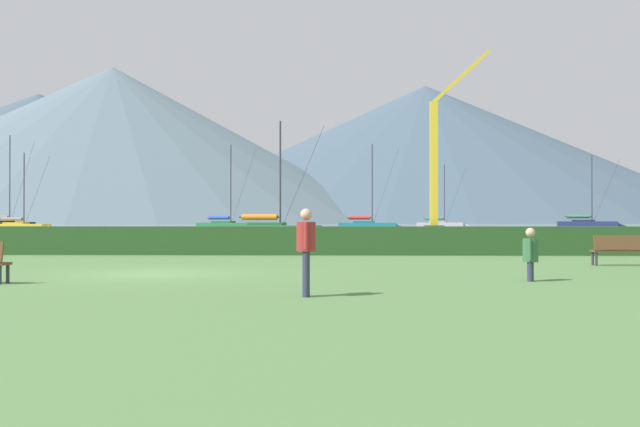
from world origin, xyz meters
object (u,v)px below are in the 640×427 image
at_px(sailboat_slip_1, 368,226).
at_px(sailboat_slip_11, 6,225).
at_px(park_bench_under_tree, 621,249).
at_px(person_standing_walker, 306,245).
at_px(sailboat_slip_0, 227,226).
at_px(sailboat_slip_5, 20,227).
at_px(sailboat_slip_10, 441,225).
at_px(person_seated_viewer, 530,252).
at_px(sailboat_slip_8, 274,231).
at_px(sailboat_slip_4, 588,225).
at_px(dock_crane, 436,173).

xyz_separation_m(sailboat_slip_1, sailboat_slip_11, (-46.57, 6.91, 0.05)).
bearing_deg(park_bench_under_tree, person_standing_walker, -134.56).
bearing_deg(sailboat_slip_0, park_bench_under_tree, -55.15).
xyz_separation_m(sailboat_slip_5, sailboat_slip_10, (47.94, 27.07, 0.03)).
bearing_deg(sailboat_slip_0, sailboat_slip_11, -179.22).
distance_m(park_bench_under_tree, person_standing_walker, 13.65).
bearing_deg(person_seated_viewer, sailboat_slip_8, 121.65).
xyz_separation_m(sailboat_slip_4, sailboat_slip_5, (-66.46, -21.62, -0.13)).
bearing_deg(person_seated_viewer, sailboat_slip_5, 138.99).
distance_m(sailboat_slip_11, person_seated_viewer, 92.65).
bearing_deg(sailboat_slip_0, sailboat_slip_1, 20.05).
height_order(sailboat_slip_8, person_standing_walker, sailboat_slip_8).
height_order(sailboat_slip_5, person_seated_viewer, sailboat_slip_5).
height_order(sailboat_slip_11, person_seated_viewer, sailboat_slip_11).
bearing_deg(person_standing_walker, sailboat_slip_0, 96.40).
bearing_deg(sailboat_slip_0, person_standing_walker, -64.31).
bearing_deg(dock_crane, sailboat_slip_10, 81.40).
relative_size(sailboat_slip_4, sailboat_slip_11, 0.80).
bearing_deg(sailboat_slip_4, sailboat_slip_11, -164.27).
relative_size(sailboat_slip_5, park_bench_under_tree, 4.80).
distance_m(park_bench_under_tree, dock_crane, 58.46).
bearing_deg(sailboat_slip_4, sailboat_slip_1, -146.77).
distance_m(sailboat_slip_0, sailboat_slip_1, 16.65).
bearing_deg(person_standing_walker, sailboat_slip_1, 83.84).
height_order(person_seated_viewer, dock_crane, dock_crane).
height_order(sailboat_slip_0, sailboat_slip_4, sailboat_slip_0).
xyz_separation_m(sailboat_slip_10, park_bench_under_tree, (-5.05, -82.64, -0.08)).
bearing_deg(person_seated_viewer, person_standing_walker, -126.75).
height_order(sailboat_slip_8, person_seated_viewer, sailboat_slip_8).
relative_size(sailboat_slip_1, sailboat_slip_4, 1.05).
bearing_deg(sailboat_slip_8, sailboat_slip_11, 139.68).
height_order(park_bench_under_tree, dock_crane, dock_crane).
relative_size(sailboat_slip_4, person_standing_walker, 6.00).
relative_size(sailboat_slip_0, sailboat_slip_11, 0.83).
bearing_deg(dock_crane, sailboat_slip_4, 40.60).
xyz_separation_m(sailboat_slip_0, sailboat_slip_5, (-20.59, -9.45, -0.07)).
relative_size(sailboat_slip_4, park_bench_under_tree, 5.57).
height_order(sailboat_slip_1, dock_crane, dock_crane).
height_order(sailboat_slip_1, person_standing_walker, sailboat_slip_1).
xyz_separation_m(sailboat_slip_1, sailboat_slip_5, (-37.20, -10.64, -0.07)).
height_order(sailboat_slip_5, dock_crane, dock_crane).
distance_m(sailboat_slip_1, sailboat_slip_8, 37.94).
xyz_separation_m(sailboat_slip_1, park_bench_under_tree, (5.69, -66.21, -0.12)).
relative_size(sailboat_slip_8, dock_crane, 0.42).
distance_m(sailboat_slip_0, dock_crane, 25.30).
bearing_deg(sailboat_slip_10, sailboat_slip_5, -136.61).
distance_m(person_seated_viewer, dock_crane, 64.81).
bearing_deg(sailboat_slip_10, sailboat_slip_4, -2.44).
relative_size(sailboat_slip_4, person_seated_viewer, 7.91).
height_order(sailboat_slip_4, park_bench_under_tree, sailboat_slip_4).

